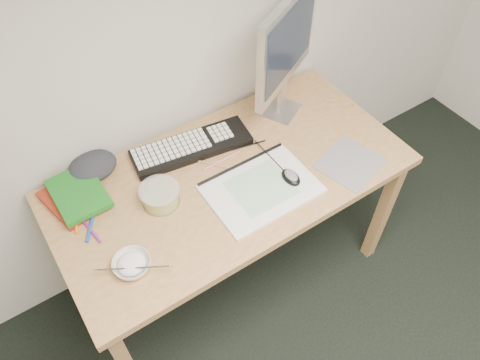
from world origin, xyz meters
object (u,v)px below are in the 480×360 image
object	(u,v)px
sketchpad	(261,189)
monitor	(286,46)
keyboard	(192,147)
desk	(231,189)
rice_bowl	(132,265)

from	to	relation	value
sketchpad	monitor	distance (m)	0.56
keyboard	monitor	size ratio (longest dim) A/B	0.91
desk	sketchpad	xyz separation A→B (m)	(0.06, -0.12, 0.09)
rice_bowl	monitor	bearing A→B (deg)	21.98
sketchpad	rice_bowl	size ratio (longest dim) A/B	3.21
monitor	rice_bowl	world-z (taller)	monitor
monitor	rice_bowl	bearing A→B (deg)	173.96
desk	sketchpad	world-z (taller)	sketchpad
sketchpad	keyboard	distance (m)	0.35
keyboard	sketchpad	bearing A→B (deg)	-62.78
monitor	rice_bowl	size ratio (longest dim) A/B	4.19
sketchpad	keyboard	world-z (taller)	keyboard
sketchpad	keyboard	bearing A→B (deg)	109.30
sketchpad	monitor	world-z (taller)	monitor
monitor	rice_bowl	xyz separation A→B (m)	(-0.88, -0.36, -0.31)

